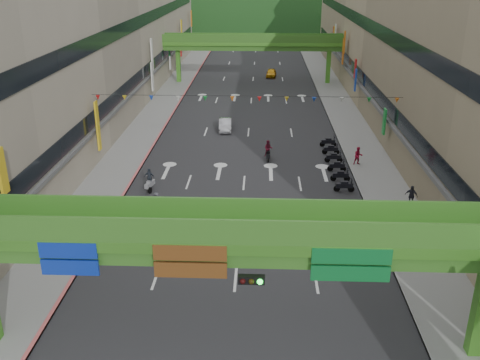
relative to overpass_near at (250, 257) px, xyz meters
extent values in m
cube|color=#28282B|center=(-0.93, 44.62, -5.20)|extent=(18.00, 140.00, 0.02)
cube|color=gray|center=(-11.93, 44.62, -5.13)|extent=(4.00, 140.00, 0.15)
cube|color=gray|center=(10.07, 44.62, -5.13)|extent=(4.00, 140.00, 0.15)
cube|color=#CC5959|center=(-10.03, 44.62, -5.12)|extent=(0.20, 140.00, 0.18)
cube|color=gray|center=(8.17, 44.62, -5.12)|extent=(0.20, 140.00, 0.18)
cube|color=#9E937F|center=(-19.93, 44.62, 4.29)|extent=(12.00, 95.00, 19.00)
cube|color=black|center=(-13.88, 44.62, -1.01)|extent=(0.08, 90.25, 1.40)
cube|color=black|center=(-13.88, 44.62, 4.99)|extent=(0.08, 90.25, 1.40)
cube|color=gray|center=(18.07, 44.62, 4.29)|extent=(12.00, 95.00, 19.00)
cube|color=black|center=(12.02, 44.62, -1.01)|extent=(0.08, 90.25, 1.40)
cube|color=black|center=(12.02, 44.62, 4.99)|extent=(0.08, 90.25, 1.40)
cube|color=#4C9E2D|center=(-0.93, 0.62, 0.54)|extent=(28.00, 2.20, 0.50)
cube|color=#387223|center=(-0.93, 0.62, -0.06)|extent=(28.00, 1.76, 0.70)
cube|color=#4C9E2D|center=(10.07, 0.62, -2.81)|extent=(0.60, 0.60, 4.80)
cube|color=#387223|center=(-0.93, -0.42, 1.34)|extent=(28.00, 0.12, 1.10)
cube|color=#387223|center=(-0.93, 1.66, 1.34)|extent=(28.00, 0.12, 1.10)
cube|color=navy|center=(-7.43, -0.46, -0.06)|extent=(2.40, 0.12, 1.50)
cube|color=#593314|center=(-2.43, -0.46, -0.06)|extent=(3.00, 0.12, 1.50)
cube|color=#0C5926|center=(4.07, -0.46, -0.06)|extent=(3.20, 0.12, 1.50)
cube|color=black|center=(0.07, -0.61, -0.71)|extent=(1.10, 0.28, 0.35)
cube|color=#4C9E2D|center=(-0.93, 59.62, 0.54)|extent=(28.00, 2.20, 0.50)
cube|color=#387223|center=(-0.93, 59.62, -0.06)|extent=(28.00, 1.76, 0.70)
cube|color=#4C9E2D|center=(-11.93, 59.62, -2.81)|extent=(0.60, 0.60, 4.80)
cube|color=#4C9E2D|center=(10.07, 59.62, -2.81)|extent=(0.60, 0.60, 4.80)
cube|color=#387223|center=(-0.93, 58.58, 1.34)|extent=(28.00, 0.12, 1.10)
cube|color=#387223|center=(-0.93, 60.66, 1.34)|extent=(28.00, 0.12, 1.10)
ellipsoid|color=#1C4419|center=(-15.93, 154.62, -5.21)|extent=(168.00, 140.00, 112.00)
ellipsoid|color=#1C4419|center=(24.07, 174.62, -5.21)|extent=(208.00, 176.00, 128.00)
cylinder|color=black|center=(-0.93, 24.62, 0.99)|extent=(26.00, 0.03, 0.03)
cone|color=red|center=(-13.43, 24.62, 0.74)|extent=(0.36, 0.36, 0.40)
cone|color=gold|center=(-11.16, 24.62, 0.74)|extent=(0.36, 0.36, 0.40)
cone|color=#193FB2|center=(-8.89, 24.62, 0.74)|extent=(0.36, 0.36, 0.40)
cone|color=silver|center=(-6.61, 24.62, 0.74)|extent=(0.36, 0.36, 0.40)
cone|color=#198C33|center=(-4.34, 24.62, 0.74)|extent=(0.36, 0.36, 0.40)
cone|color=orange|center=(-2.07, 24.62, 0.74)|extent=(0.36, 0.36, 0.40)
cone|color=red|center=(0.20, 24.62, 0.74)|extent=(0.36, 0.36, 0.40)
cone|color=gold|center=(2.48, 24.62, 0.74)|extent=(0.36, 0.36, 0.40)
cone|color=#193FB2|center=(4.75, 24.62, 0.74)|extent=(0.36, 0.36, 0.40)
cone|color=silver|center=(7.02, 24.62, 0.74)|extent=(0.36, 0.36, 0.40)
cone|color=#198C33|center=(9.29, 24.62, 0.74)|extent=(0.36, 0.36, 0.40)
cone|color=orange|center=(11.57, 24.62, 0.74)|extent=(0.36, 0.36, 0.40)
cube|color=black|center=(1.06, 26.08, -4.66)|extent=(0.37, 1.31, 0.35)
cube|color=black|center=(1.06, 26.08, -4.41)|extent=(0.31, 0.56, 0.18)
cube|color=black|center=(1.05, 26.63, -4.16)|extent=(0.55, 0.07, 0.06)
cylinder|color=black|center=(1.05, 26.63, -4.96)|extent=(0.11, 0.50, 0.50)
cylinder|color=black|center=(1.07, 25.53, -4.96)|extent=(0.11, 0.50, 0.50)
imported|color=maroon|center=(1.06, 26.08, -4.09)|extent=(0.75, 0.59, 1.52)
cube|color=gray|center=(-8.21, 18.75, -4.66)|extent=(0.62, 1.34, 0.35)
cube|color=gray|center=(-8.21, 18.75, -4.41)|extent=(0.41, 0.60, 0.18)
cube|color=gray|center=(-8.33, 19.29, -4.16)|extent=(0.55, 0.18, 0.06)
cylinder|color=black|center=(-8.33, 19.29, -4.96)|extent=(0.21, 0.51, 0.50)
cylinder|color=black|center=(-8.09, 18.21, -4.96)|extent=(0.21, 0.51, 0.50)
imported|color=#2C333E|center=(-8.21, 18.75, -4.11)|extent=(0.93, 0.54, 1.49)
cube|color=maroon|center=(-6.74, 13.98, -4.66)|extent=(0.57, 1.34, 0.35)
cube|color=maroon|center=(-6.74, 13.98, -4.41)|extent=(0.39, 0.59, 0.18)
cube|color=maroon|center=(-6.84, 14.52, -4.16)|extent=(0.55, 0.16, 0.06)
cylinder|color=black|center=(-6.84, 14.52, -4.96)|extent=(0.19, 0.51, 0.50)
cylinder|color=black|center=(-6.64, 13.44, -4.96)|extent=(0.19, 0.51, 0.50)
imported|color=#404147|center=(-6.74, 13.98, -4.07)|extent=(0.84, 0.62, 1.56)
cube|color=black|center=(6.87, 19.12, -4.66)|extent=(1.31, 0.40, 0.35)
cube|color=black|center=(6.87, 19.12, -4.41)|extent=(0.56, 0.32, 0.18)
cube|color=black|center=(7.42, 19.10, -4.16)|extent=(0.08, 0.55, 0.06)
cylinder|color=black|center=(7.42, 19.10, -4.96)|extent=(0.50, 0.12, 0.50)
cylinder|color=black|center=(6.32, 19.14, -4.96)|extent=(0.50, 0.12, 0.50)
cube|color=black|center=(6.87, 21.32, -4.66)|extent=(1.31, 0.40, 0.35)
cube|color=black|center=(6.87, 21.32, -4.41)|extent=(0.56, 0.32, 0.18)
cube|color=black|center=(7.42, 21.30, -4.16)|extent=(0.08, 0.55, 0.06)
cylinder|color=black|center=(7.42, 21.30, -4.96)|extent=(0.50, 0.12, 0.50)
cylinder|color=black|center=(6.32, 21.34, -4.96)|extent=(0.50, 0.12, 0.50)
cube|color=black|center=(6.87, 23.52, -4.66)|extent=(1.31, 0.40, 0.35)
cube|color=black|center=(6.87, 23.52, -4.41)|extent=(0.56, 0.32, 0.18)
cube|color=black|center=(7.42, 23.50, -4.16)|extent=(0.08, 0.55, 0.06)
cylinder|color=black|center=(7.42, 23.50, -4.96)|extent=(0.50, 0.12, 0.50)
cylinder|color=black|center=(6.32, 23.54, -4.96)|extent=(0.50, 0.12, 0.50)
cube|color=black|center=(6.87, 25.72, -4.66)|extent=(1.31, 0.40, 0.35)
cube|color=black|center=(6.87, 25.72, -4.41)|extent=(0.56, 0.32, 0.18)
cube|color=black|center=(7.42, 25.70, -4.16)|extent=(0.08, 0.55, 0.06)
cylinder|color=black|center=(7.42, 25.70, -4.96)|extent=(0.50, 0.12, 0.50)
cylinder|color=black|center=(6.32, 25.74, -4.96)|extent=(0.50, 0.12, 0.50)
cube|color=black|center=(6.87, 27.92, -4.66)|extent=(1.31, 0.40, 0.35)
cube|color=black|center=(6.87, 27.92, -4.41)|extent=(0.56, 0.32, 0.18)
cube|color=black|center=(7.42, 27.90, -4.16)|extent=(0.08, 0.55, 0.06)
cylinder|color=black|center=(7.42, 27.90, -4.96)|extent=(0.50, 0.12, 0.50)
cylinder|color=black|center=(6.32, 27.94, -4.96)|extent=(0.50, 0.12, 0.50)
cube|color=black|center=(6.87, 30.12, -4.66)|extent=(1.31, 0.40, 0.35)
cube|color=black|center=(6.87, 30.12, -4.41)|extent=(0.56, 0.32, 0.18)
cube|color=black|center=(7.42, 30.10, -4.16)|extent=(0.08, 0.55, 0.06)
cylinder|color=black|center=(7.42, 30.10, -4.96)|extent=(0.50, 0.12, 0.50)
cylinder|color=black|center=(6.32, 30.14, -4.96)|extent=(0.50, 0.12, 0.50)
imported|color=#ACACB3|center=(-3.42, 35.24, -4.59)|extent=(1.50, 3.78, 1.22)
imported|color=gold|center=(1.85, 64.35, -4.58)|extent=(1.76, 3.76, 1.25)
imported|color=maroon|center=(8.87, 24.93, -4.42)|extent=(0.85, 0.71, 1.58)
imported|color=#202129|center=(11.27, 16.43, -4.43)|extent=(0.98, 0.79, 1.56)
imported|color=#2B404B|center=(11.27, 12.40, -4.36)|extent=(0.94, 0.82, 1.70)
camera|label=1|loc=(0.36, -19.25, 11.23)|focal=40.00mm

